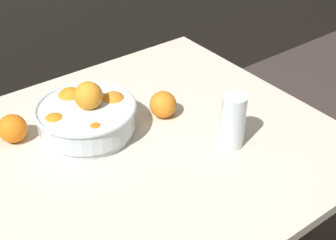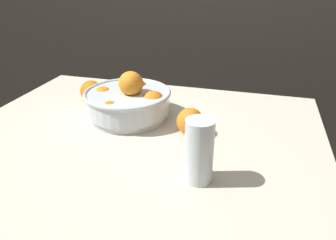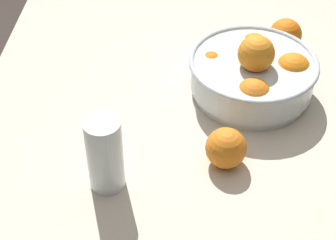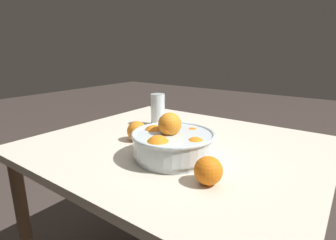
% 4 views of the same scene
% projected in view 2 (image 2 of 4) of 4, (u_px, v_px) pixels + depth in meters
% --- Properties ---
extents(dining_table, '(1.09, 0.95, 0.73)m').
position_uv_depth(dining_table, '(137.00, 162.00, 1.00)').
color(dining_table, beige).
rests_on(dining_table, ground_plane).
extents(fruit_bowl, '(0.28, 0.28, 0.16)m').
position_uv_depth(fruit_bowl, '(128.00, 101.00, 1.07)').
color(fruit_bowl, silver).
rests_on(fruit_bowl, dining_table).
extents(juice_glass, '(0.07, 0.07, 0.16)m').
position_uv_depth(juice_glass, '(199.00, 154.00, 0.75)').
color(juice_glass, '#F4A314').
rests_on(juice_glass, dining_table).
extents(orange_loose_near_bowl, '(0.08, 0.08, 0.08)m').
position_uv_depth(orange_loose_near_bowl, '(91.00, 91.00, 1.20)').
color(orange_loose_near_bowl, orange).
rests_on(orange_loose_near_bowl, dining_table).
extents(orange_loose_front, '(0.08, 0.08, 0.08)m').
position_uv_depth(orange_loose_front, '(190.00, 121.00, 0.97)').
color(orange_loose_front, orange).
rests_on(orange_loose_front, dining_table).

